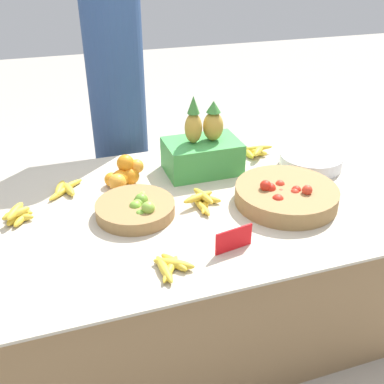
{
  "coord_description": "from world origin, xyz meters",
  "views": [
    {
      "loc": [
        -0.53,
        -1.6,
        1.63
      ],
      "look_at": [
        0.0,
        0.0,
        0.68
      ],
      "focal_mm": 42.0,
      "sensor_mm": 36.0,
      "label": 1
    }
  ],
  "objects_px": {
    "tomato_basket": "(286,195)",
    "metal_bowl": "(311,161)",
    "price_sign": "(234,239)",
    "produce_crate": "(203,151)",
    "vendor_person": "(118,110)",
    "lime_bowl": "(136,208)"
  },
  "relations": [
    {
      "from": "price_sign",
      "to": "vendor_person",
      "type": "distance_m",
      "value": 1.23
    },
    {
      "from": "price_sign",
      "to": "lime_bowl",
      "type": "bearing_deg",
      "value": 119.51
    },
    {
      "from": "produce_crate",
      "to": "lime_bowl",
      "type": "bearing_deg",
      "value": -143.2
    },
    {
      "from": "produce_crate",
      "to": "vendor_person",
      "type": "distance_m",
      "value": 0.64
    },
    {
      "from": "metal_bowl",
      "to": "vendor_person",
      "type": "xyz_separation_m",
      "value": [
        -0.84,
        0.69,
        0.13
      ]
    },
    {
      "from": "tomato_basket",
      "to": "produce_crate",
      "type": "bearing_deg",
      "value": 120.67
    },
    {
      "from": "vendor_person",
      "to": "lime_bowl",
      "type": "bearing_deg",
      "value": -95.95
    },
    {
      "from": "vendor_person",
      "to": "tomato_basket",
      "type": "bearing_deg",
      "value": -60.74
    },
    {
      "from": "produce_crate",
      "to": "vendor_person",
      "type": "bearing_deg",
      "value": 118.22
    },
    {
      "from": "lime_bowl",
      "to": "tomato_basket",
      "type": "distance_m",
      "value": 0.64
    },
    {
      "from": "tomato_basket",
      "to": "produce_crate",
      "type": "relative_size",
      "value": 1.15
    },
    {
      "from": "lime_bowl",
      "to": "price_sign",
      "type": "height_order",
      "value": "lime_bowl"
    },
    {
      "from": "metal_bowl",
      "to": "produce_crate",
      "type": "height_order",
      "value": "produce_crate"
    },
    {
      "from": "tomato_basket",
      "to": "metal_bowl",
      "type": "xyz_separation_m",
      "value": [
        0.29,
        0.28,
        -0.01
      ]
    },
    {
      "from": "price_sign",
      "to": "produce_crate",
      "type": "distance_m",
      "value": 0.66
    },
    {
      "from": "lime_bowl",
      "to": "produce_crate",
      "type": "distance_m",
      "value": 0.5
    },
    {
      "from": "tomato_basket",
      "to": "produce_crate",
      "type": "height_order",
      "value": "produce_crate"
    },
    {
      "from": "price_sign",
      "to": "tomato_basket",
      "type": "bearing_deg",
      "value": 25.03
    },
    {
      "from": "tomato_basket",
      "to": "vendor_person",
      "type": "bearing_deg",
      "value": 119.26
    },
    {
      "from": "lime_bowl",
      "to": "vendor_person",
      "type": "height_order",
      "value": "vendor_person"
    },
    {
      "from": "lime_bowl",
      "to": "produce_crate",
      "type": "relative_size",
      "value": 0.85
    },
    {
      "from": "lime_bowl",
      "to": "produce_crate",
      "type": "height_order",
      "value": "produce_crate"
    }
  ]
}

